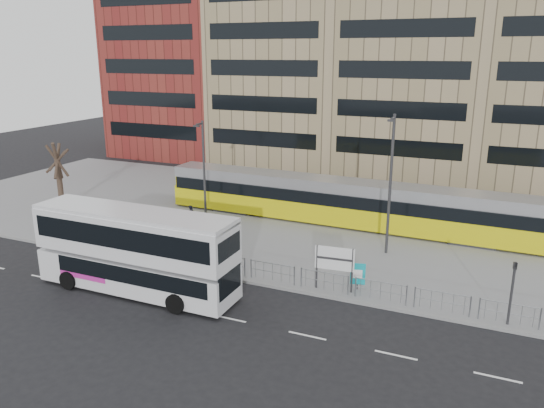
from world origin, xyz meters
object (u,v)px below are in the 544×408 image
at_px(pedestrian, 192,216).
at_px(traffic_light_east, 513,285).
at_px(tram, 344,202).
at_px(bare_tree, 55,140).
at_px(double_decker_bus, 135,249).
at_px(traffic_light_west, 136,226).
at_px(ad_panel, 358,274).
at_px(lamp_post_west, 204,165).
at_px(lamp_post_east, 390,180).
at_px(station_sign, 335,261).

relative_size(pedestrian, traffic_light_east, 0.50).
relative_size(tram, bare_tree, 3.58).
height_order(double_decker_bus, traffic_light_west, double_decker_bus).
xyz_separation_m(ad_panel, lamp_post_west, (-14.19, 8.14, 3.18)).
bearing_deg(lamp_post_west, lamp_post_east, -8.65).
relative_size(ad_panel, lamp_post_east, 0.17).
xyz_separation_m(tram, traffic_light_west, (-9.98, -11.32, 0.32)).
bearing_deg(lamp_post_east, ad_panel, -92.65).
bearing_deg(lamp_post_east, tram, 131.52).
relative_size(double_decker_bus, lamp_post_west, 1.53).
bearing_deg(bare_tree, double_decker_bus, -33.42).
height_order(station_sign, traffic_light_east, traffic_light_east).
bearing_deg(lamp_post_west, double_decker_bus, -75.21).
bearing_deg(ad_panel, double_decker_bus, -170.90).
bearing_deg(traffic_light_east, station_sign, 159.29).
bearing_deg(bare_tree, lamp_post_west, 13.26).
bearing_deg(lamp_post_east, traffic_light_west, -154.63).
bearing_deg(bare_tree, traffic_light_west, -26.67).
bearing_deg(ad_panel, pedestrian, 143.90).
xyz_separation_m(traffic_light_east, lamp_post_east, (-7.14, 6.81, 2.77)).
bearing_deg(pedestrian, tram, -53.81).
xyz_separation_m(ad_panel, traffic_light_east, (7.41, -0.87, 1.11)).
bearing_deg(double_decker_bus, traffic_light_west, 127.63).
bearing_deg(tram, bare_tree, -165.55).
distance_m(station_sign, lamp_post_east, 7.33).
bearing_deg(double_decker_bus, traffic_light_east, 11.69).
height_order(lamp_post_west, bare_tree, bare_tree).
distance_m(ad_panel, lamp_post_west, 16.67).
height_order(station_sign, bare_tree, bare_tree).
bearing_deg(station_sign, traffic_light_west, 175.28).
relative_size(station_sign, traffic_light_west, 0.78).
height_order(ad_panel, lamp_post_east, lamp_post_east).
bearing_deg(traffic_light_west, station_sign, 19.77).
relative_size(pedestrian, lamp_post_west, 0.21).
xyz_separation_m(double_decker_bus, lamp_post_west, (-3.37, 12.77, 1.76)).
distance_m(station_sign, bare_tree, 25.82).
height_order(ad_panel, traffic_light_east, traffic_light_east).
height_order(traffic_light_west, lamp_post_west, lamp_post_west).
distance_m(double_decker_bus, station_sign, 10.51).
relative_size(traffic_light_east, bare_tree, 0.40).
bearing_deg(station_sign, pedestrian, 148.57).
height_order(lamp_post_east, bare_tree, lamp_post_east).
bearing_deg(tram, ad_panel, -68.90).
height_order(traffic_light_west, lamp_post_east, lamp_post_east).
bearing_deg(pedestrian, bare_tree, 100.73).
bearing_deg(traffic_light_east, bare_tree, 150.71).
bearing_deg(traffic_light_east, lamp_post_west, 138.65).
bearing_deg(double_decker_bus, lamp_post_west, 104.84).
distance_m(ad_panel, traffic_light_east, 7.54).
bearing_deg(lamp_post_west, bare_tree, -166.74).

